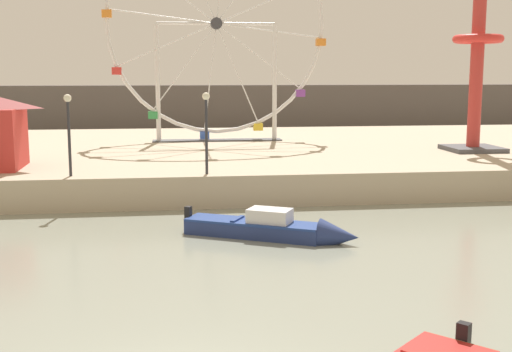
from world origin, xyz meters
name	(u,v)px	position (x,y,z in m)	size (l,w,h in m)	color
quay_promenade	(165,157)	(0.00, 28.31, 0.68)	(110.00, 24.11, 1.36)	#B7A88E
distant_town_skyline	(165,109)	(0.00, 52.41, 2.20)	(140.00, 3.00, 4.40)	#564C47
motorboat_navy_blue	(278,229)	(3.79, 11.08, 0.35)	(5.83, 3.80, 1.27)	navy
ferris_wheel_white_frame	(216,27)	(3.23, 30.53, 8.28)	(13.52, 1.20, 13.78)	silver
drop_tower_red_tower	(478,35)	(16.56, 23.40, 7.54)	(2.80, 2.80, 14.87)	#BC332D
promenade_lamp_near	(68,122)	(-3.80, 17.14, 3.59)	(0.32, 0.32, 3.34)	#2D2D33
promenade_lamp_far	(206,120)	(1.77, 16.99, 3.63)	(0.32, 0.32, 3.40)	#2D2D33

